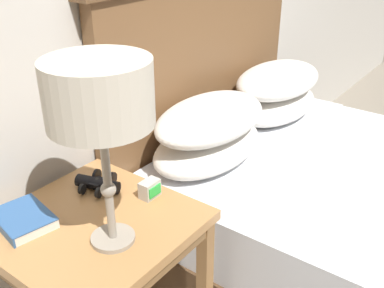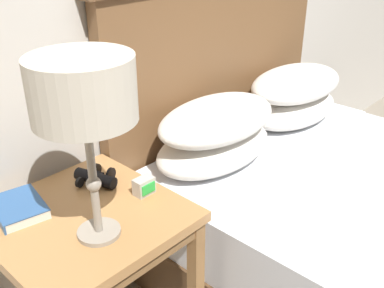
# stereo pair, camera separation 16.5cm
# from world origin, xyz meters

# --- Properties ---
(nightstand) EXTENTS (0.58, 0.58, 0.65)m
(nightstand) POSITION_xyz_m (-0.65, 0.53, 0.57)
(nightstand) COLOR #AD7A47
(nightstand) RESTS_ON ground_plane
(bed) EXTENTS (1.50, 1.85, 1.29)m
(bed) POSITION_xyz_m (0.36, 0.02, 0.34)
(bed) COLOR #4E3520
(bed) RESTS_ON ground_plane
(table_lamp) EXTENTS (0.28, 0.28, 0.54)m
(table_lamp) POSITION_xyz_m (-0.68, 0.42, 1.10)
(table_lamp) COLOR gray
(table_lamp) RESTS_ON nightstand
(book_on_nightstand) EXTENTS (0.18, 0.22, 0.04)m
(book_on_nightstand) POSITION_xyz_m (-0.79, 0.69, 0.67)
(book_on_nightstand) COLOR silver
(book_on_nightstand) RESTS_ON nightstand
(binoculars_pair) EXTENTS (0.15, 0.16, 0.05)m
(binoculars_pair) POSITION_xyz_m (-0.51, 0.66, 0.68)
(binoculars_pair) COLOR black
(binoculars_pair) RESTS_ON nightstand
(alarm_clock) EXTENTS (0.07, 0.05, 0.06)m
(alarm_clock) POSITION_xyz_m (-0.44, 0.48, 0.68)
(alarm_clock) COLOR #B7B2A8
(alarm_clock) RESTS_ON nightstand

